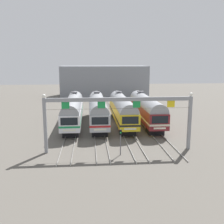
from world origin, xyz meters
TOP-DOWN VIEW (x-y plane):
  - ground_plane at (0.00, 0.00)m, footprint 160.00×160.00m
  - track_bed at (-0.00, 17.00)m, footprint 13.91×70.00m
  - commuter_train_white at (-6.20, -0.00)m, footprint 2.88×18.06m
  - commuter_train_stainless at (-2.07, -0.00)m, footprint 2.88×18.06m
  - commuter_train_yellow at (2.07, -0.00)m, footprint 2.88×18.06m
  - commuter_train_maroon at (6.20, -0.00)m, footprint 2.88×18.06m
  - catenary_gantry at (-0.00, -13.50)m, footprint 17.64×0.44m
  - yard_signal_mast at (0.00, -15.05)m, footprint 0.28×0.35m
  - maintenance_building at (1.23, 38.47)m, footprint 26.43×10.00m

SIDE VIEW (x-z plane):
  - ground_plane at x=0.00m, z-range 0.00..0.00m
  - track_bed at x=0.00m, z-range 0.00..0.15m
  - yard_signal_mast at x=0.00m, z-range 0.60..3.65m
  - commuter_train_white at x=-6.20m, z-range 0.16..5.21m
  - commuter_train_stainless at x=-2.07m, z-range 0.16..5.21m
  - commuter_train_yellow at x=2.07m, z-range 0.16..5.21m
  - commuter_train_maroon at x=6.20m, z-range 0.16..5.21m
  - maintenance_building at x=1.23m, z-range 0.00..9.15m
  - catenary_gantry at x=0.00m, z-range 1.63..8.60m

